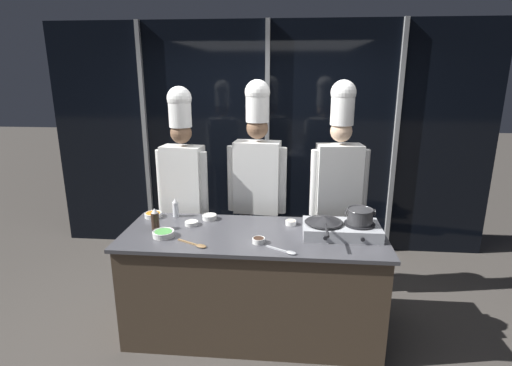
{
  "coord_description": "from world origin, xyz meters",
  "views": [
    {
      "loc": [
        0.29,
        -2.95,
        2.14
      ],
      "look_at": [
        0.0,
        0.25,
        1.24
      ],
      "focal_mm": 28.0,
      "sensor_mm": 36.0,
      "label": 1
    }
  ],
  "objects_px": {
    "prep_bowl_bean_sprouts": "(191,223)",
    "prep_bowl_soy_glaze": "(259,240)",
    "chef_head": "(183,174)",
    "stock_pot": "(360,216)",
    "serving_spoon_slotted": "(287,252)",
    "frying_pan": "(324,220)",
    "chef_line": "(339,175)",
    "squeeze_bottle_clear": "(176,208)",
    "serving_spoon_solid": "(198,245)",
    "prep_bowl_onion": "(209,217)",
    "prep_bowl_chicken": "(291,222)",
    "squeeze_bottle_soy": "(155,219)",
    "portable_stove": "(341,229)",
    "prep_bowl_carrots": "(153,214)",
    "chef_sous": "(257,173)",
    "prep_bowl_scallions": "(163,233)"
  },
  "relations": [
    {
      "from": "portable_stove",
      "to": "prep_bowl_bean_sprouts",
      "type": "bearing_deg",
      "value": 175.26
    },
    {
      "from": "squeeze_bottle_clear",
      "to": "prep_bowl_scallions",
      "type": "relative_size",
      "value": 1.0
    },
    {
      "from": "stock_pot",
      "to": "squeeze_bottle_clear",
      "type": "relative_size",
      "value": 1.35
    },
    {
      "from": "squeeze_bottle_soy",
      "to": "prep_bowl_bean_sprouts",
      "type": "bearing_deg",
      "value": 23.56
    },
    {
      "from": "portable_stove",
      "to": "chef_head",
      "type": "xyz_separation_m",
      "value": [
        -1.42,
        0.57,
        0.27
      ]
    },
    {
      "from": "squeeze_bottle_clear",
      "to": "frying_pan",
      "type": "bearing_deg",
      "value": -13.06
    },
    {
      "from": "chef_line",
      "to": "squeeze_bottle_soy",
      "type": "bearing_deg",
      "value": 16.36
    },
    {
      "from": "prep_bowl_bean_sprouts",
      "to": "serving_spoon_solid",
      "type": "bearing_deg",
      "value": -69.92
    },
    {
      "from": "prep_bowl_carrots",
      "to": "prep_bowl_chicken",
      "type": "xyz_separation_m",
      "value": [
        1.22,
        -0.07,
        -0.0
      ]
    },
    {
      "from": "stock_pot",
      "to": "serving_spoon_slotted",
      "type": "xyz_separation_m",
      "value": [
        -0.56,
        -0.36,
        -0.16
      ]
    },
    {
      "from": "prep_bowl_bean_sprouts",
      "to": "prep_bowl_soy_glaze",
      "type": "bearing_deg",
      "value": -27.61
    },
    {
      "from": "squeeze_bottle_clear",
      "to": "serving_spoon_solid",
      "type": "bearing_deg",
      "value": -60.52
    },
    {
      "from": "prep_bowl_soy_glaze",
      "to": "chef_head",
      "type": "relative_size",
      "value": 0.05
    },
    {
      "from": "prep_bowl_carrots",
      "to": "chef_sous",
      "type": "height_order",
      "value": "chef_sous"
    },
    {
      "from": "prep_bowl_soy_glaze",
      "to": "chef_sous",
      "type": "bearing_deg",
      "value": 95.7
    },
    {
      "from": "prep_bowl_carrots",
      "to": "serving_spoon_solid",
      "type": "bearing_deg",
      "value": -46.52
    },
    {
      "from": "prep_bowl_bean_sprouts",
      "to": "serving_spoon_slotted",
      "type": "bearing_deg",
      "value": -29.41
    },
    {
      "from": "squeeze_bottle_clear",
      "to": "prep_bowl_onion",
      "type": "height_order",
      "value": "squeeze_bottle_clear"
    },
    {
      "from": "chef_head",
      "to": "portable_stove",
      "type": "bearing_deg",
      "value": 166.25
    },
    {
      "from": "stock_pot",
      "to": "serving_spoon_solid",
      "type": "height_order",
      "value": "stock_pot"
    },
    {
      "from": "squeeze_bottle_clear",
      "to": "prep_bowl_onion",
      "type": "xyz_separation_m",
      "value": [
        0.31,
        -0.04,
        -0.06
      ]
    },
    {
      "from": "squeeze_bottle_soy",
      "to": "serving_spoon_slotted",
      "type": "distance_m",
      "value": 1.14
    },
    {
      "from": "frying_pan",
      "to": "squeeze_bottle_clear",
      "type": "xyz_separation_m",
      "value": [
        -1.29,
        0.3,
        -0.05
      ]
    },
    {
      "from": "squeeze_bottle_soy",
      "to": "serving_spoon_solid",
      "type": "height_order",
      "value": "squeeze_bottle_soy"
    },
    {
      "from": "prep_bowl_onion",
      "to": "chef_head",
      "type": "xyz_separation_m",
      "value": [
        -0.31,
        0.32,
        0.3
      ]
    },
    {
      "from": "squeeze_bottle_soy",
      "to": "prep_bowl_chicken",
      "type": "height_order",
      "value": "squeeze_bottle_soy"
    },
    {
      "from": "prep_bowl_soy_glaze",
      "to": "chef_line",
      "type": "bearing_deg",
      "value": 51.7
    },
    {
      "from": "chef_head",
      "to": "stock_pot",
      "type": "bearing_deg",
      "value": 168.03
    },
    {
      "from": "portable_stove",
      "to": "prep_bowl_carrots",
      "type": "distance_m",
      "value": 1.64
    },
    {
      "from": "serving_spoon_solid",
      "to": "prep_bowl_carrots",
      "type": "bearing_deg",
      "value": 133.48
    },
    {
      "from": "prep_bowl_bean_sprouts",
      "to": "frying_pan",
      "type": "bearing_deg",
      "value": -5.54
    },
    {
      "from": "prep_bowl_carrots",
      "to": "prep_bowl_chicken",
      "type": "relative_size",
      "value": 1.67
    },
    {
      "from": "squeeze_bottle_soy",
      "to": "prep_bowl_carrots",
      "type": "relative_size",
      "value": 1.18
    },
    {
      "from": "prep_bowl_soy_glaze",
      "to": "serving_spoon_slotted",
      "type": "xyz_separation_m",
      "value": [
        0.22,
        -0.15,
        -0.02
      ]
    },
    {
      "from": "prep_bowl_chicken",
      "to": "prep_bowl_soy_glaze",
      "type": "xyz_separation_m",
      "value": [
        -0.24,
        -0.4,
        0.0
      ]
    },
    {
      "from": "prep_bowl_bean_sprouts",
      "to": "prep_bowl_soy_glaze",
      "type": "xyz_separation_m",
      "value": [
        0.6,
        -0.31,
        0.0
      ]
    },
    {
      "from": "chef_head",
      "to": "serving_spoon_solid",
      "type": "bearing_deg",
      "value": 118.92
    },
    {
      "from": "squeeze_bottle_clear",
      "to": "serving_spoon_slotted",
      "type": "height_order",
      "value": "squeeze_bottle_clear"
    },
    {
      "from": "prep_bowl_soy_glaze",
      "to": "prep_bowl_onion",
      "type": "xyz_separation_m",
      "value": [
        -0.47,
        0.46,
        0.0
      ]
    },
    {
      "from": "chef_head",
      "to": "squeeze_bottle_clear",
      "type": "bearing_deg",
      "value": 96.82
    },
    {
      "from": "portable_stove",
      "to": "squeeze_bottle_clear",
      "type": "xyz_separation_m",
      "value": [
        -1.42,
        0.29,
        0.03
      ]
    },
    {
      "from": "serving_spoon_solid",
      "to": "chef_line",
      "type": "xyz_separation_m",
      "value": [
        1.12,
        0.95,
        0.32
      ]
    },
    {
      "from": "prep_bowl_chicken",
      "to": "squeeze_bottle_soy",
      "type": "bearing_deg",
      "value": -169.68
    },
    {
      "from": "prep_bowl_chicken",
      "to": "prep_bowl_onion",
      "type": "distance_m",
      "value": 0.72
    },
    {
      "from": "frying_pan",
      "to": "chef_sous",
      "type": "distance_m",
      "value": 0.89
    },
    {
      "from": "stock_pot",
      "to": "serving_spoon_solid",
      "type": "bearing_deg",
      "value": -166.1
    },
    {
      "from": "chef_line",
      "to": "serving_spoon_solid",
      "type": "bearing_deg",
      "value": 33.36
    },
    {
      "from": "prep_bowl_bean_sprouts",
      "to": "chef_sous",
      "type": "height_order",
      "value": "chef_sous"
    },
    {
      "from": "frying_pan",
      "to": "chef_line",
      "type": "distance_m",
      "value": 0.7
    },
    {
      "from": "prep_bowl_soy_glaze",
      "to": "chef_line",
      "type": "relative_size",
      "value": 0.05
    }
  ]
}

